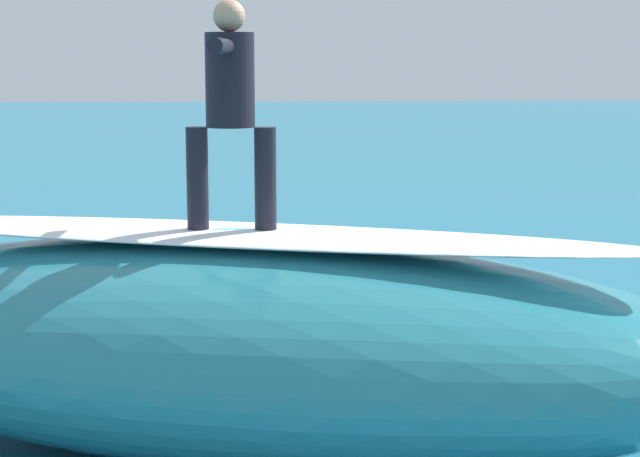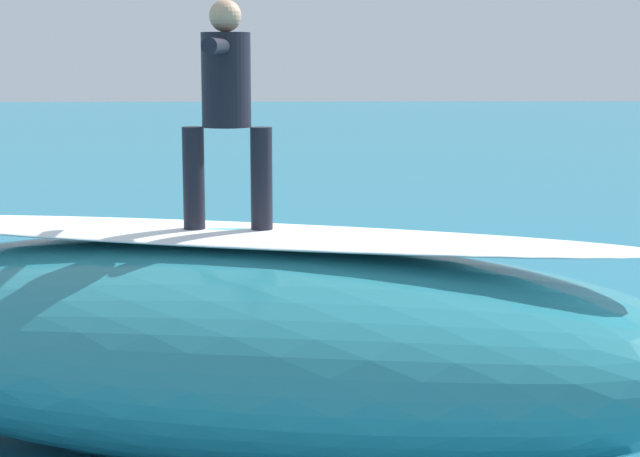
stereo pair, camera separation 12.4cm
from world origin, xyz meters
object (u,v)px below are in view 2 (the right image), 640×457
object	(u,v)px
surfer_riding	(226,97)
surfboard_paddling	(377,299)
surfboard_riding	(228,234)
surfer_paddling	(385,286)

from	to	relation	value
surfer_riding	surfboard_paddling	xyz separation A→B (m)	(-1.46, -4.61, -2.58)
surfer_riding	surfboard_paddling	world-z (taller)	surfer_riding
surfboard_riding	surfer_riding	distance (m)	1.01
surfboard_paddling	surfer_riding	bearing A→B (deg)	122.10
surfboard_paddling	surfer_paddling	bearing A→B (deg)	-180.00
surfer_riding	surfer_paddling	bearing A→B (deg)	-104.80
surfboard_paddling	surfer_paddling	distance (m)	0.22
surfboard_paddling	surfer_paddling	xyz separation A→B (m)	(-0.08, 0.10, 0.18)
surfboard_riding	surfer_paddling	bearing A→B (deg)	-104.80
surfer_paddling	surfboard_paddling	bearing A→B (deg)	0.00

